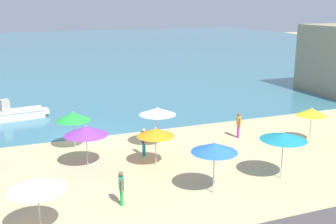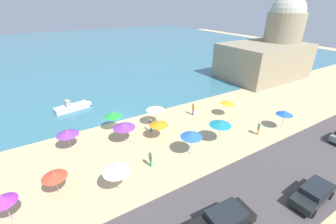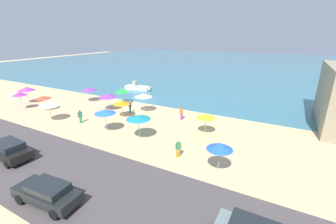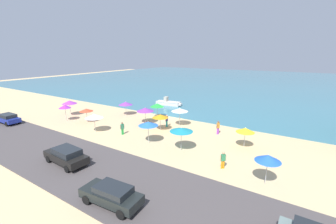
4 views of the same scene
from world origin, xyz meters
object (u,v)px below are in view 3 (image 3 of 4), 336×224
Objects in this scene: bather_2 at (178,148)px; skiff_nearshore at (137,87)px; beach_umbrella_2 at (108,96)px; beach_umbrella_6 at (49,104)px; bather_0 at (130,106)px; beach_umbrella_3 at (19,94)px; beach_umbrella_9 at (89,89)px; parked_car_0 at (8,149)px; beach_umbrella_7 at (43,97)px; beach_umbrella_0 at (122,102)px; beach_umbrella_11 at (122,90)px; beach_umbrella_4 at (105,111)px; beach_umbrella_5 at (206,116)px; beach_umbrella_1 at (26,89)px; beach_umbrella_12 at (143,95)px; bather_3 at (182,112)px; beach_umbrella_10 at (220,146)px; beach_umbrella_8 at (138,117)px; bather_1 at (80,116)px; parked_car_3 at (47,193)px.

skiff_nearshore is at bearing 133.42° from bather_2.
beach_umbrella_6 is (-3.14, -6.43, 0.09)m from beach_umbrella_2.
beach_umbrella_3 is at bearing -157.66° from bather_0.
beach_umbrella_9 reaches higher than parked_car_0.
beach_umbrella_6 is at bearing 178.84° from bather_2.
skiff_nearshore is (4.01, 15.87, -1.38)m from beach_umbrella_7.
parked_car_0 is 0.89× the size of skiff_nearshore.
beach_umbrella_0 is 5.86m from beach_umbrella_11.
beach_umbrella_4 is 1.22× the size of beach_umbrella_7.
beach_umbrella_11 is 9.22m from skiff_nearshore.
beach_umbrella_3 reaches higher than beach_umbrella_0.
beach_umbrella_5 is 0.96× the size of beach_umbrella_11.
beach_umbrella_6 is (9.83, -3.24, -0.07)m from beach_umbrella_1.
parked_car_0 is at bearing -83.82° from beach_umbrella_11.
bather_0 is at bearing -58.38° from skiff_nearshore.
parked_car_0 is at bearing -65.23° from beach_umbrella_9.
bather_3 is (5.68, -0.30, -1.33)m from beach_umbrella_12.
beach_umbrella_10 is 1.04× the size of beach_umbrella_11.
bather_0 is 0.37× the size of parked_car_0.
beach_umbrella_3 is 17.04m from beach_umbrella_12.
beach_umbrella_8 is 8.58m from bather_1.
bather_2 is (-3.61, 0.57, -1.31)m from beach_umbrella_10.
beach_umbrella_4 is at bearing -6.46° from beach_umbrella_7.
beach_umbrella_11 is at bearing 149.25° from beach_umbrella_10.
parked_car_3 is at bearing -28.90° from beach_umbrella_1.
bather_2 is (13.90, -6.78, -1.16)m from beach_umbrella_2.
beach_umbrella_7 is (-12.40, 1.40, -0.43)m from beach_umbrella_4.
beach_umbrella_1 reaches higher than bather_0.
beach_umbrella_11 is at bearing 144.74° from bather_2.
beach_umbrella_6 is 12.14m from beach_umbrella_8.
skiff_nearshore is at bearing 91.14° from beach_umbrella_6.
beach_umbrella_11 is at bearing 26.41° from beach_umbrella_1.
beach_umbrella_3 is at bearing 172.79° from beach_umbrella_6.
beach_umbrella_6 is 0.95× the size of beach_umbrella_12.
beach_umbrella_8 is (4.06, 0.23, -0.01)m from beach_umbrella_4.
beach_umbrella_2 is 0.56× the size of parked_car_3.
beach_umbrella_3 reaches higher than beach_umbrella_7.
beach_umbrella_11 is at bearing 141.96° from bather_0.
bather_3 is at bearing 17.17° from beach_umbrella_7.
beach_umbrella_12 is 5.84m from bather_3.
bather_2 reaches higher than parked_car_3.
parked_car_0 is at bearing -33.47° from beach_umbrella_3.
beach_umbrella_12 is 1.61× the size of bather_1.
beach_umbrella_3 is 0.98× the size of beach_umbrella_4.
parked_car_3 is at bearing -117.30° from bather_2.
beach_umbrella_11 is (-17.67, 10.51, -0.12)m from beach_umbrella_10.
beach_umbrella_1 is 1.04× the size of beach_umbrella_6.
beach_umbrella_0 reaches higher than bather_0.
beach_umbrella_9 is at bearing 178.02° from bather_3.
parked_car_0 is 7.94m from parked_car_3.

